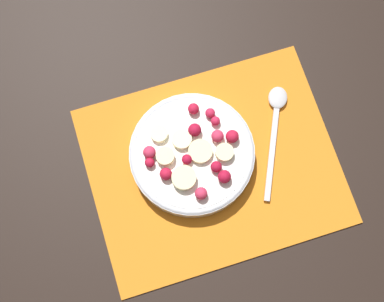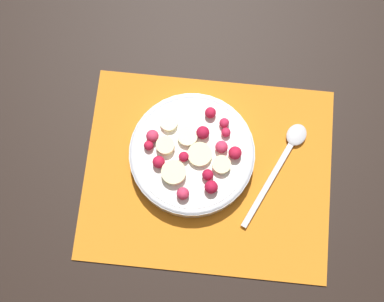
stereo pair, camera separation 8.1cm
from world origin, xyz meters
name	(u,v)px [view 1 (the left image)]	position (x,y,z in m)	size (l,w,h in m)	color
ground_plane	(213,166)	(0.00, 0.00, 0.00)	(3.00, 3.00, 0.00)	black
placemat	(213,165)	(0.00, 0.00, 0.00)	(0.39, 0.31, 0.01)	orange
fruit_bowl	(192,154)	(0.03, -0.02, 0.02)	(0.19, 0.19, 0.05)	silver
spoon	(276,118)	(-0.12, -0.04, 0.01)	(0.10, 0.18, 0.01)	silver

